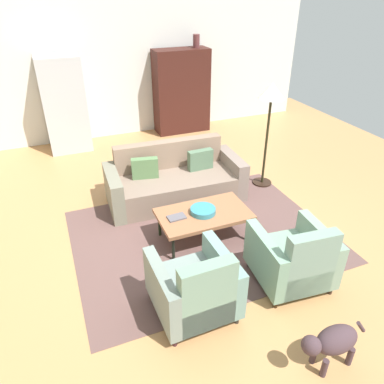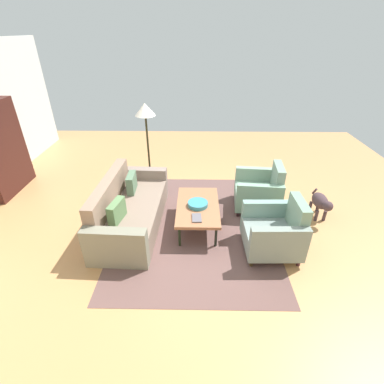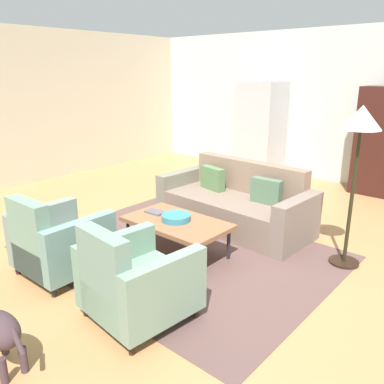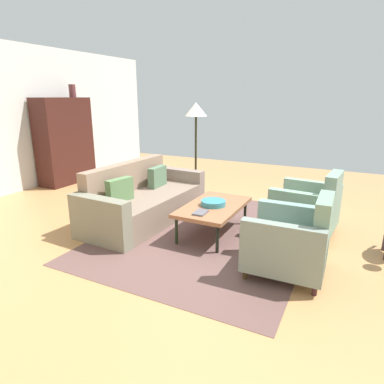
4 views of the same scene
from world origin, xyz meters
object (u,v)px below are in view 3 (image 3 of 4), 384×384
(coffee_table, at_px, (177,224))
(armchair_right, at_px, (133,284))
(armchair_left, at_px, (56,244))
(refrigerator, at_px, (260,128))
(floor_lamp, at_px, (360,133))
(couch, at_px, (237,205))
(book_stack, at_px, (155,212))
(fruit_bowl, at_px, (176,218))

(coffee_table, height_order, armchair_right, armchair_right)
(coffee_table, relative_size, armchair_left, 1.36)
(refrigerator, bearing_deg, floor_lamp, -44.59)
(armchair_left, distance_m, armchair_right, 1.19)
(armchair_right, xyz_separation_m, floor_lamp, (0.97, 2.20, 1.10))
(couch, distance_m, floor_lamp, 1.94)
(coffee_table, distance_m, refrigerator, 4.13)
(couch, bearing_deg, refrigerator, -61.25)
(book_stack, distance_m, floor_lamp, 2.41)
(armchair_left, xyz_separation_m, floor_lamp, (2.16, 2.20, 1.10))
(armchair_left, bearing_deg, armchair_right, -1.18)
(couch, xyz_separation_m, armchair_right, (0.59, -2.35, 0.06))
(coffee_table, bearing_deg, floor_lamp, 33.58)
(couch, relative_size, armchair_right, 2.43)
(book_stack, bearing_deg, fruit_bowl, -2.76)
(armchair_left, distance_m, fruit_bowl, 1.31)
(coffee_table, distance_m, fruit_bowl, 0.07)
(couch, bearing_deg, armchair_right, 106.60)
(couch, height_order, fruit_bowl, couch)
(refrigerator, bearing_deg, couch, -63.77)
(floor_lamp, bearing_deg, coffee_table, -146.42)
(refrigerator, xyz_separation_m, floor_lamp, (2.88, -2.84, 0.52))
(coffee_table, distance_m, armchair_right, 1.31)
(book_stack, bearing_deg, armchair_left, -100.79)
(armchair_left, distance_m, floor_lamp, 3.27)
(armchair_right, xyz_separation_m, fruit_bowl, (-0.61, 1.17, 0.10))
(armchair_left, relative_size, refrigerator, 0.48)
(book_stack, xyz_separation_m, floor_lamp, (1.93, 1.02, 1.02))
(coffee_table, distance_m, floor_lamp, 2.16)
(book_stack, bearing_deg, coffee_table, -2.68)
(armchair_left, height_order, refrigerator, refrigerator)
(armchair_right, relative_size, book_stack, 3.71)
(couch, relative_size, refrigerator, 1.16)
(floor_lamp, bearing_deg, fruit_bowl, -146.62)
(coffee_table, relative_size, refrigerator, 0.65)
(armchair_left, bearing_deg, refrigerator, 96.96)
(refrigerator, bearing_deg, book_stack, -76.20)
(armchair_right, bearing_deg, book_stack, 134.43)
(refrigerator, bearing_deg, coffee_table, -71.18)
(book_stack, bearing_deg, armchair_right, -50.75)
(coffee_table, distance_m, book_stack, 0.38)
(coffee_table, relative_size, fruit_bowl, 3.62)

